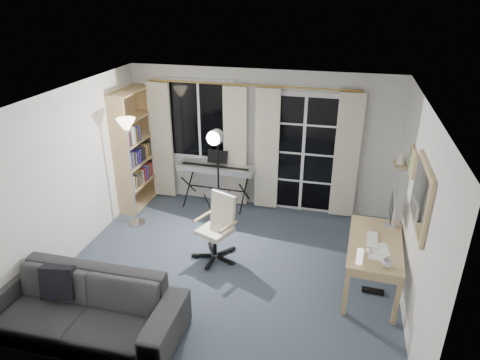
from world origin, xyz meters
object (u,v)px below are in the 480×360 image
office_chair (219,221)px  torchiere_lamp (128,141)px  monitor (393,209)px  sofa (79,299)px  keyboard_piano (216,169)px  studio_light (216,149)px  bookshelf (132,152)px  mug (387,263)px  desk (375,248)px

office_chair → torchiere_lamp: bearing=-176.1°
monitor → sofa: monitor is taller
office_chair → monitor: 2.34m
keyboard_piano → studio_light: (0.25, -0.77, 0.66)m
bookshelf → office_chair: bookshelf is taller
monitor → mug: bearing=-93.0°
monitor → keyboard_piano: bearing=159.1°
keyboard_piano → studio_light: studio_light is taller
studio_light → desk: 2.62m
torchiere_lamp → monitor: (3.89, -0.34, -0.49)m
office_chair → mug: office_chair is taller
torchiere_lamp → monitor: 3.93m
keyboard_piano → torchiere_lamp: bearing=-139.7°
torchiere_lamp → monitor: bearing=-5.0°
torchiere_lamp → keyboard_piano: 1.59m
torchiere_lamp → studio_light: (1.36, 0.11, -0.06)m
monitor → sofa: size_ratio=0.22×
bookshelf → monitor: (4.20, -1.01, -0.03)m
mug → sofa: 3.46m
bookshelf → desk: bearing=-18.7°
office_chair → monitor: bearing=27.6°
bookshelf → keyboard_piano: 1.47m
mug → sofa: (-3.28, -1.08, -0.30)m
torchiere_lamp → studio_light: 1.37m
office_chair → desk: 2.11m
bookshelf → sofa: 3.19m
torchiere_lamp → office_chair: bearing=-18.7°
studio_light → desk: size_ratio=1.31×
monitor → bookshelf: bearing=169.4°
bookshelf → mug: bookshelf is taller
bookshelf → mug: 4.55m
studio_light → sofa: bearing=-95.4°
torchiere_lamp → keyboard_piano: (1.11, 0.88, -0.71)m
keyboard_piano → sofa: (-0.60, -3.25, -0.28)m
studio_light → desk: (2.33, -0.90, -0.78)m
torchiere_lamp → desk: torchiere_lamp is taller
bookshelf → desk: bookshelf is taller
bookshelf → desk: 4.28m
bookshelf → sofa: size_ratio=0.90×
bookshelf → sofa: bearing=-73.5°
torchiere_lamp → desk: bearing=-12.0°
torchiere_lamp → keyboard_piano: size_ratio=1.34×
monitor → sofa: (-3.37, -2.03, -0.50)m
torchiere_lamp → mug: 4.06m
mug → keyboard_piano: bearing=141.0°
studio_light → monitor: 2.60m
desk → mug: mug is taller
office_chair → sofa: office_chair is taller
bookshelf → office_chair: (1.91, -1.21, -0.41)m
desk → office_chair: bearing=176.0°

